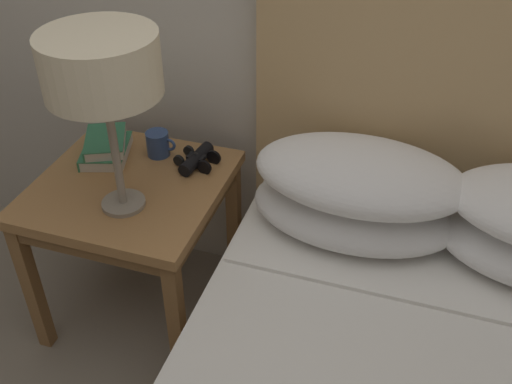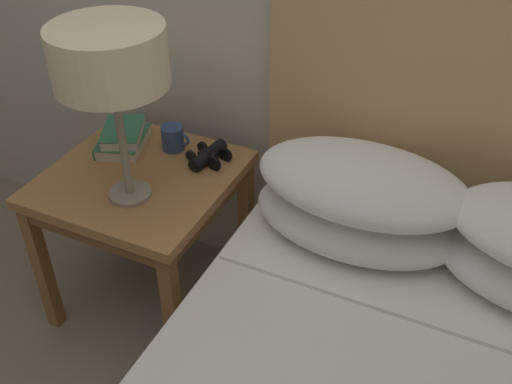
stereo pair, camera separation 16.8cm
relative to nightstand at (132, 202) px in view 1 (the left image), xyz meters
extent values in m
cube|color=#AD7A47|center=(0.00, 0.00, 0.06)|extent=(0.58, 0.58, 0.04)
cube|color=brown|center=(0.00, 0.00, 0.01)|extent=(0.55, 0.55, 0.05)
cube|color=olive|center=(-0.25, -0.26, -0.22)|extent=(0.04, 0.04, 0.53)
cube|color=olive|center=(0.26, -0.26, -0.22)|extent=(0.04, 0.04, 0.53)
cube|color=olive|center=(-0.25, 0.26, -0.22)|extent=(0.04, 0.04, 0.53)
cube|color=olive|center=(0.26, 0.26, -0.22)|extent=(0.04, 0.04, 0.53)
cube|color=white|center=(0.98, -0.05, 0.02)|extent=(1.17, 0.28, 0.01)
cube|color=tan|center=(0.98, 0.30, 0.13)|extent=(1.28, 0.06, 1.23)
ellipsoid|color=white|center=(0.70, 0.06, 0.09)|extent=(0.60, 0.36, 0.15)
ellipsoid|color=white|center=(0.71, 0.06, 0.22)|extent=(0.60, 0.36, 0.15)
cylinder|color=gray|center=(0.04, -0.11, 0.08)|extent=(0.13, 0.13, 0.01)
cylinder|color=gray|center=(0.04, -0.11, 0.27)|extent=(0.02, 0.02, 0.36)
cylinder|color=beige|center=(0.04, -0.11, 0.53)|extent=(0.31, 0.31, 0.16)
cube|color=silver|center=(-0.14, 0.12, 0.09)|extent=(0.19, 0.23, 0.03)
cube|color=#337F56|center=(-0.14, 0.12, 0.11)|extent=(0.20, 0.24, 0.00)
cube|color=#337F56|center=(-0.21, 0.10, 0.09)|extent=(0.07, 0.19, 0.04)
cube|color=silver|center=(-0.14, 0.12, 0.13)|extent=(0.19, 0.22, 0.03)
cube|color=#337F56|center=(-0.14, 0.12, 0.15)|extent=(0.19, 0.23, 0.00)
cube|color=#337F56|center=(-0.20, 0.09, 0.13)|extent=(0.09, 0.18, 0.03)
cylinder|color=black|center=(0.16, 0.13, 0.10)|extent=(0.06, 0.10, 0.04)
cylinder|color=black|center=(0.21, 0.13, 0.10)|extent=(0.05, 0.02, 0.05)
cylinder|color=black|center=(0.11, 0.14, 0.10)|extent=(0.04, 0.02, 0.04)
cylinder|color=black|center=(0.17, 0.19, 0.10)|extent=(0.06, 0.10, 0.04)
cylinder|color=black|center=(0.22, 0.19, 0.10)|extent=(0.05, 0.02, 0.05)
cylinder|color=black|center=(0.12, 0.20, 0.10)|extent=(0.04, 0.02, 0.04)
cube|color=black|center=(0.16, 0.16, 0.11)|extent=(0.06, 0.04, 0.01)
cylinder|color=black|center=(0.16, 0.16, 0.11)|extent=(0.02, 0.01, 0.02)
cylinder|color=#334C84|center=(0.02, 0.18, 0.12)|extent=(0.08, 0.08, 0.08)
torus|color=#334C84|center=(0.06, 0.18, 0.12)|extent=(0.05, 0.01, 0.05)
camera|label=1|loc=(0.86, -1.33, 1.17)|focal=42.00mm
camera|label=2|loc=(1.01, -1.27, 1.17)|focal=42.00mm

